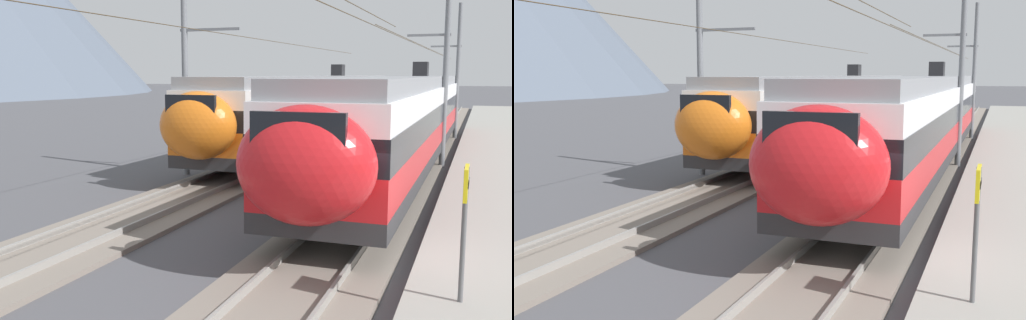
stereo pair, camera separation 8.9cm
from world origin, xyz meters
The scene contains 9 objects.
ground_plane centered at (0.00, 0.00, 0.00)m, with size 400.00×400.00×0.00m, color #4C4C51.
track_near centered at (0.00, 1.25, 0.07)m, with size 120.00×3.00×0.28m.
track_far centered at (0.00, 6.94, 0.07)m, with size 120.00×3.00×0.28m.
train_near_platform centered at (14.02, 1.25, 2.23)m, with size 31.85×2.93×4.27m.
train_far_track centered at (20.47, 6.94, 2.23)m, with size 30.90×2.95×4.27m.
catenary_mast_mid centered at (14.52, -0.13, 4.15)m, with size 40.57×1.77×8.07m.
catenary_mast_east centered at (26.16, -0.13, 4.17)m, with size 40.57×1.77×8.12m.
catenary_mast_far_side centered at (9.03, 8.94, 3.93)m, with size 40.57×2.46×7.52m.
platform_sign centered at (-2.04, -1.58, 1.98)m, with size 0.70×0.08×2.15m.
Camera 1 is at (-11.42, -1.76, 3.94)m, focal length 41.23 mm.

